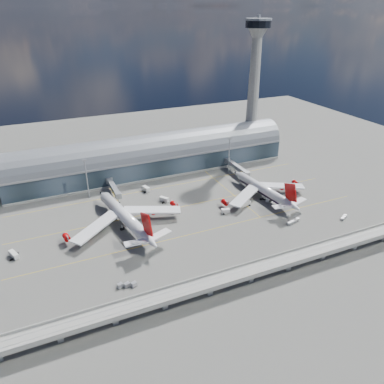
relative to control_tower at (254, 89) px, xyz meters
name	(u,v)px	position (x,y,z in m)	size (l,w,h in m)	color
ground	(198,222)	(-85.00, -83.00, -51.64)	(500.00, 500.00, 0.00)	#474744
taxi_lines	(182,205)	(-85.00, -60.89, -51.63)	(200.00, 80.12, 0.01)	gold
terminal	(152,157)	(-85.00, -5.01, -40.30)	(200.00, 30.00, 28.00)	#1E2932
control_tower	(254,89)	(0.00, 0.00, 0.00)	(19.00, 19.00, 103.00)	gray
guideway	(251,271)	(-85.00, -138.00, -46.34)	(220.00, 8.50, 7.20)	gray
floodlight_mast_left	(87,178)	(-135.00, -28.00, -38.00)	(3.00, 0.70, 25.70)	gray
floodlight_mast_right	(229,154)	(-35.00, -28.00, -38.00)	(3.00, 0.70, 25.70)	gray
airliner_left	(126,217)	(-122.86, -71.73, -45.53)	(66.52, 70.01, 21.38)	white
airliner_right	(264,190)	(-34.56, -72.49, -46.51)	(59.60, 62.31, 19.76)	white
jet_bridge_left	(113,187)	(-119.74, -29.88, -46.46)	(4.40, 28.00, 7.25)	gray
jet_bridge_right	(236,166)	(-31.21, -31.82, -46.46)	(4.40, 32.00, 7.25)	gray
service_truck_0	(14,255)	(-179.46, -76.89, -50.18)	(4.71, 7.16, 2.83)	silver
service_truck_1	(225,211)	(-65.98, -80.51, -50.24)	(5.16, 3.32, 2.76)	silver
service_truck_2	(246,204)	(-50.69, -77.67, -50.29)	(7.43, 3.56, 2.59)	silver
service_truck_3	(267,199)	(-34.79, -77.53, -50.37)	(4.66, 5.29, 2.48)	silver
service_truck_4	(146,189)	(-99.49, -33.97, -50.02)	(4.00, 6.03, 3.21)	silver
service_truck_5	(164,199)	(-93.65, -52.34, -50.18)	(5.17, 6.15, 2.85)	silver
cargo_train_0	(127,285)	(-135.41, -119.66, -50.64)	(8.73, 4.21, 1.92)	gray
cargo_train_1	(293,221)	(-36.62, -105.52, -50.81)	(9.58, 3.72, 1.58)	gray
cargo_train_2	(344,217)	(-7.61, -113.49, -50.86)	(6.52, 4.42, 1.49)	gray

